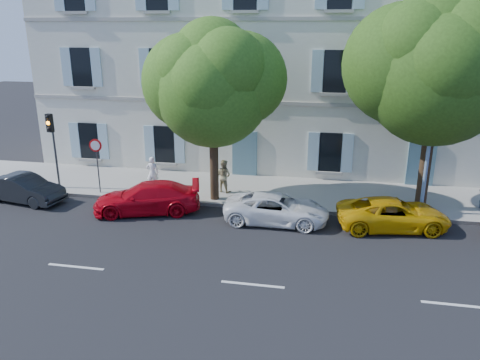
% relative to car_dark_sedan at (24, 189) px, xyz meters
% --- Properties ---
extents(ground, '(90.00, 90.00, 0.00)m').
position_rel_car_dark_sedan_xyz_m(ground, '(11.42, -1.21, -0.63)').
color(ground, black).
extents(sidewalk, '(36.00, 4.50, 0.15)m').
position_rel_car_dark_sedan_xyz_m(sidewalk, '(11.42, 3.24, -0.55)').
color(sidewalk, '#A09E96').
rests_on(sidewalk, ground).
extents(kerb, '(36.00, 0.16, 0.16)m').
position_rel_car_dark_sedan_xyz_m(kerb, '(11.42, 1.07, -0.55)').
color(kerb, '#9E998E').
rests_on(kerb, ground).
extents(building, '(28.00, 7.00, 12.00)m').
position_rel_car_dark_sedan_xyz_m(building, '(11.42, 8.99, 5.37)').
color(building, silver).
rests_on(building, ground).
extents(car_dark_sedan, '(3.98, 1.96, 1.26)m').
position_rel_car_dark_sedan_xyz_m(car_dark_sedan, '(0.00, 0.00, 0.00)').
color(car_dark_sedan, black).
rests_on(car_dark_sedan, ground).
extents(car_red_coupe, '(4.86, 3.03, 1.31)m').
position_rel_car_dark_sedan_xyz_m(car_red_coupe, '(5.97, -0.14, 0.03)').
color(car_red_coupe, '#BE0513').
rests_on(car_red_coupe, ground).
extents(car_white_coupe, '(4.25, 1.96, 1.18)m').
position_rel_car_dark_sedan_xyz_m(car_white_coupe, '(11.57, -0.17, -0.04)').
color(car_white_coupe, white).
rests_on(car_white_coupe, ground).
extents(car_yellow_supercar, '(4.63, 2.70, 1.21)m').
position_rel_car_dark_sedan_xyz_m(car_yellow_supercar, '(16.17, 0.09, -0.02)').
color(car_yellow_supercar, '#DDA209').
rests_on(car_yellow_supercar, ground).
extents(tree_left, '(4.95, 4.95, 7.67)m').
position_rel_car_dark_sedan_xyz_m(tree_left, '(8.53, 1.62, 4.46)').
color(tree_left, '#3A2819').
rests_on(tree_left, sidewalk).
extents(tree_right, '(5.77, 5.77, 8.89)m').
position_rel_car_dark_sedan_xyz_m(tree_right, '(17.56, 2.20, 5.22)').
color(tree_right, '#3A2819').
rests_on(tree_right, sidewalk).
extents(traffic_light, '(0.32, 0.41, 3.66)m').
position_rel_car_dark_sedan_xyz_m(traffic_light, '(0.68, 1.61, 2.17)').
color(traffic_light, '#383A3D').
rests_on(traffic_light, sidewalk).
extents(road_sign, '(0.60, 0.10, 2.60)m').
position_rel_car_dark_sedan_xyz_m(road_sign, '(2.97, 1.41, 1.40)').
color(road_sign, '#383A3D').
rests_on(road_sign, sidewalk).
extents(street_lamp, '(0.26, 1.61, 7.57)m').
position_rel_car_dark_sedan_xyz_m(street_lamp, '(17.50, 1.50, 3.81)').
color(street_lamp, '#7293BF').
rests_on(street_lamp, sidewalk).
extents(pedestrian_a, '(0.63, 0.45, 1.60)m').
position_rel_car_dark_sedan_xyz_m(pedestrian_a, '(5.26, 2.41, 0.32)').
color(pedestrian_a, white).
rests_on(pedestrian_a, sidewalk).
extents(pedestrian_b, '(0.91, 0.81, 1.56)m').
position_rel_car_dark_sedan_xyz_m(pedestrian_b, '(8.72, 2.66, 0.30)').
color(pedestrian_b, tan).
rests_on(pedestrian_b, sidewalk).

